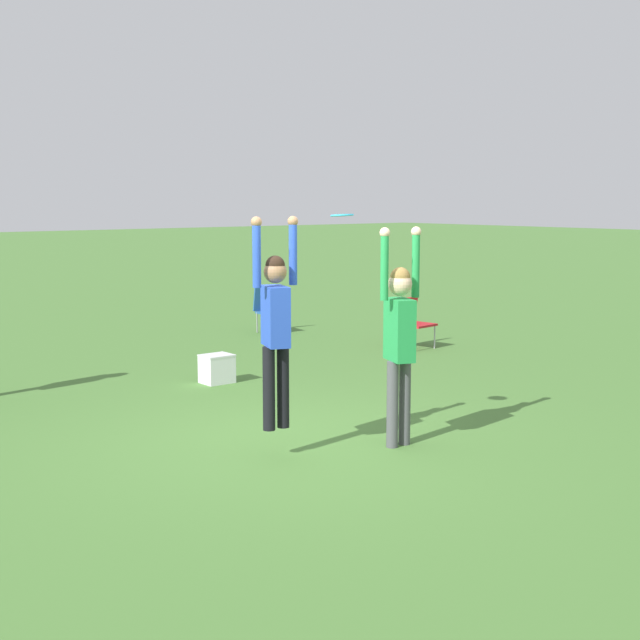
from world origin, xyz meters
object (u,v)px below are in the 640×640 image
frisbee (342,215)px  cooler_box (217,369)px  person_defending (400,330)px  camping_chair_0 (268,306)px  camping_chair_2 (412,319)px  person_jumping (276,318)px

frisbee → cooler_box: (0.69, 3.47, -2.16)m
person_defending → frisbee: (-0.45, 0.37, 1.16)m
camping_chair_0 → camping_chair_2: bearing=114.6°
camping_chair_2 → cooler_box: (-4.16, -0.43, -0.29)m
person_defending → frisbee: frisbee is taller
camping_chair_0 → cooler_box: 4.71m
camping_chair_0 → person_jumping: bearing=62.8°
person_defending → person_jumping: bearing=-90.0°
cooler_box → frisbee: bearing=-101.2°
person_jumping → cooler_box: size_ratio=4.98×
camping_chair_0 → person_defending: bearing=71.8°
camping_chair_0 → cooler_box: bearing=53.6°
cooler_box → camping_chair_2: bearing=5.8°
person_defending → camping_chair_0: person_defending is taller
person_jumping → camping_chair_2: bearing=-35.1°
cooler_box → camping_chair_0: bearing=45.9°
frisbee → cooler_box: size_ratio=0.56×
person_defending → frisbee: bearing=-109.0°
cooler_box → person_defending: bearing=-93.5°
person_defending → cooler_box: (0.24, 3.84, -1.00)m
person_jumping → camping_chair_0: bearing=-14.2°
frisbee → camping_chair_0: 8.12m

